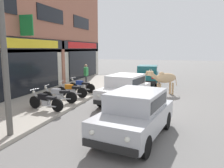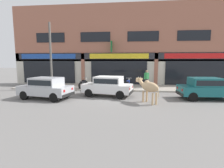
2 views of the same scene
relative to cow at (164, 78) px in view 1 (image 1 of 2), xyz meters
name	(u,v)px [view 1 (image 1 of 2)]	position (x,y,z in m)	size (l,w,h in m)	color
ground_plane	(129,102)	(-2.42, 1.60, -1.01)	(90.00, 90.00, 0.00)	slate
sidewalk	(60,96)	(-2.42, 5.70, -0.94)	(19.00, 3.79, 0.13)	#A8A093
shop_building	(24,28)	(-2.42, 7.85, 2.95)	(23.00, 1.40, 8.36)	#9E604C
cow	(164,78)	(0.00, 0.00, 0.00)	(1.44, 1.86, 1.61)	tan
car_0	(136,112)	(-6.84, 0.45, -0.19)	(3.79, 2.19, 1.46)	black
car_1	(148,74)	(3.91, 1.51, -0.19)	(3.69, 1.81, 1.46)	black
car_2	(125,88)	(-2.76, 1.76, -0.19)	(3.80, 2.21, 1.46)	black
motorcycle_0	(46,101)	(-5.42, 4.64, -0.49)	(0.59, 1.80, 0.88)	black
motorcycle_1	(59,95)	(-4.14, 4.74, -0.49)	(0.54, 1.80, 0.88)	black
motorcycle_2	(71,90)	(-2.80, 4.75, -0.49)	(0.52, 1.81, 0.88)	black
motorcycle_3	(82,86)	(-1.38, 4.80, -0.49)	(0.57, 1.81, 0.88)	black
pedestrian	(86,73)	(0.28, 5.21, 0.11)	(0.46, 0.32, 1.60)	#2D2D33
utility_pole	(3,40)	(-8.14, 4.10, 2.00)	(0.18, 0.18, 5.74)	#595651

